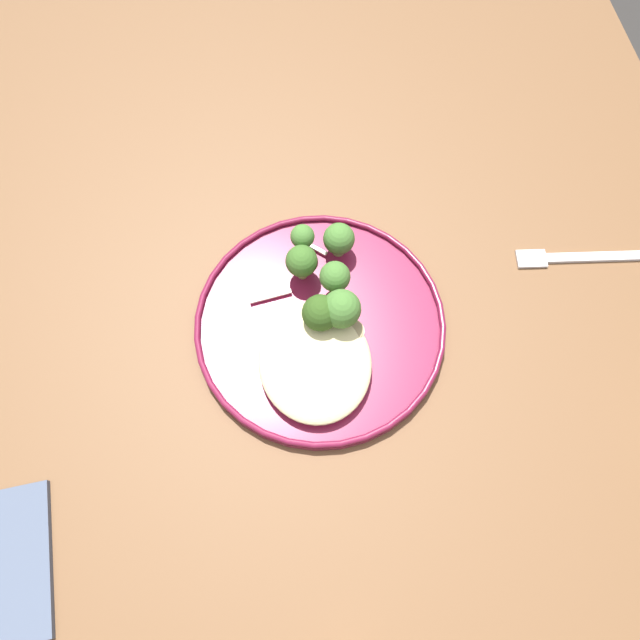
% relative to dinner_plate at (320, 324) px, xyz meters
% --- Properties ---
extents(ground, '(6.00, 6.00, 0.00)m').
position_rel_dinner_plate_xyz_m(ground, '(-0.05, -0.02, -0.75)').
color(ground, '#2D2B28').
extents(wooden_dining_table, '(1.40, 1.00, 0.74)m').
position_rel_dinner_plate_xyz_m(wooden_dining_table, '(-0.05, -0.02, -0.09)').
color(wooden_dining_table, brown).
rests_on(wooden_dining_table, ground).
extents(dinner_plate, '(0.29, 0.29, 0.02)m').
position_rel_dinner_plate_xyz_m(dinner_plate, '(0.00, 0.00, 0.00)').
color(dinner_plate, maroon).
rests_on(dinner_plate, wooden_dining_table).
extents(noodle_bed, '(0.14, 0.12, 0.03)m').
position_rel_dinner_plate_xyz_m(noodle_bed, '(-0.05, 0.01, 0.01)').
color(noodle_bed, beige).
rests_on(noodle_bed, dinner_plate).
extents(seared_scallop_half_hidden, '(0.03, 0.03, 0.02)m').
position_rel_dinner_plate_xyz_m(seared_scallop_half_hidden, '(-0.02, -0.03, 0.01)').
color(seared_scallop_half_hidden, '#E5C689').
rests_on(seared_scallop_half_hidden, dinner_plate).
extents(seared_scallop_large_seared, '(0.03, 0.03, 0.01)m').
position_rel_dinner_plate_xyz_m(seared_scallop_large_seared, '(-0.01, -0.00, 0.01)').
color(seared_scallop_large_seared, '#DBB77A').
rests_on(seared_scallop_large_seared, dinner_plate).
extents(seared_scallop_front_small, '(0.03, 0.03, 0.01)m').
position_rel_dinner_plate_xyz_m(seared_scallop_front_small, '(-0.01, 0.02, 0.01)').
color(seared_scallop_front_small, '#DBB77A').
rests_on(seared_scallop_front_small, dinner_plate).
extents(seared_scallop_center_golden, '(0.03, 0.03, 0.02)m').
position_rel_dinner_plate_xyz_m(seared_scallop_center_golden, '(-0.05, 0.01, 0.01)').
color(seared_scallop_center_golden, '#DBB77A').
rests_on(seared_scallop_center_golden, dinner_plate).
extents(seared_scallop_rear_pale, '(0.03, 0.03, 0.02)m').
position_rel_dinner_plate_xyz_m(seared_scallop_rear_pale, '(-0.07, 0.03, 0.01)').
color(seared_scallop_rear_pale, '#DBB77A').
rests_on(seared_scallop_rear_pale, dinner_plate).
extents(broccoli_floret_split_head, '(0.04, 0.04, 0.05)m').
position_rel_dinner_plate_xyz_m(broccoli_floret_split_head, '(0.07, 0.01, 0.04)').
color(broccoli_floret_split_head, '#89A356').
rests_on(broccoli_floret_split_head, dinner_plate).
extents(broccoli_floret_tall_stalk, '(0.03, 0.03, 0.05)m').
position_rel_dinner_plate_xyz_m(broccoli_floret_tall_stalk, '(0.10, 0.01, 0.03)').
color(broccoli_floret_tall_stalk, '#7A994C').
rests_on(broccoli_floret_tall_stalk, dinner_plate).
extents(broccoli_floret_beside_noodles, '(0.04, 0.04, 0.06)m').
position_rel_dinner_plate_xyz_m(broccoli_floret_beside_noodles, '(0.04, -0.02, 0.04)').
color(broccoli_floret_beside_noodles, '#7A994C').
rests_on(broccoli_floret_beside_noodles, dinner_plate).
extents(broccoli_floret_right_tilted, '(0.04, 0.04, 0.05)m').
position_rel_dinner_plate_xyz_m(broccoli_floret_right_tilted, '(0.09, -0.04, 0.03)').
color(broccoli_floret_right_tilted, '#89A356').
rests_on(broccoli_floret_right_tilted, dinner_plate).
extents(broccoli_floret_left_leaning, '(0.04, 0.04, 0.07)m').
position_rel_dinner_plate_xyz_m(broccoli_floret_left_leaning, '(-0.00, -0.03, 0.04)').
color(broccoli_floret_left_leaning, '#7A994C').
rests_on(broccoli_floret_left_leaning, dinner_plate).
extents(broccoli_floret_near_rim, '(0.04, 0.04, 0.06)m').
position_rel_dinner_plate_xyz_m(broccoli_floret_near_rim, '(-0.00, 0.00, 0.04)').
color(broccoli_floret_near_rim, '#7A994C').
rests_on(broccoli_floret_near_rim, dinner_plate).
extents(onion_sliver_curled_piece, '(0.03, 0.04, 0.00)m').
position_rel_dinner_plate_xyz_m(onion_sliver_curled_piece, '(0.10, -0.00, 0.01)').
color(onion_sliver_curled_piece, silver).
rests_on(onion_sliver_curled_piece, dinner_plate).
extents(onion_sliver_short_strip, '(0.01, 0.05, 0.00)m').
position_rel_dinner_plate_xyz_m(onion_sliver_short_strip, '(0.04, 0.05, 0.01)').
color(onion_sliver_short_strip, silver).
rests_on(onion_sliver_short_strip, dinner_plate).
extents(onion_sliver_pale_crescent, '(0.01, 0.06, 0.00)m').
position_rel_dinner_plate_xyz_m(onion_sliver_pale_crescent, '(-0.01, -0.00, 0.01)').
color(onion_sliver_pale_crescent, silver).
rests_on(onion_sliver_pale_crescent, dinner_plate).
extents(dinner_fork, '(0.04, 0.19, 0.00)m').
position_rel_dinner_plate_xyz_m(dinner_fork, '(0.04, -0.34, -0.01)').
color(dinner_fork, silver).
rests_on(dinner_fork, wooden_dining_table).
extents(folded_napkin, '(0.16, 0.10, 0.01)m').
position_rel_dinner_plate_xyz_m(folded_napkin, '(-0.21, 0.35, -0.00)').
color(folded_napkin, '#4C566B').
rests_on(folded_napkin, wooden_dining_table).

